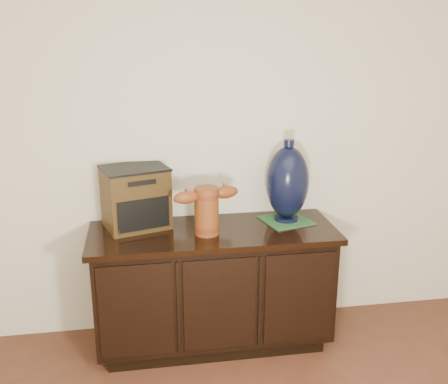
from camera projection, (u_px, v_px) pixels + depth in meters
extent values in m
plane|color=white|center=(206.00, 130.00, 3.19)|extent=(4.50, 0.00, 4.50)
cube|color=black|center=(214.00, 335.00, 3.31)|extent=(1.29, 0.45, 0.08)
cube|color=black|center=(213.00, 284.00, 3.20)|extent=(1.40, 0.50, 0.64)
cube|color=black|center=(213.00, 233.00, 3.10)|extent=(1.46, 0.56, 0.03)
cube|color=black|center=(136.00, 312.00, 2.89)|extent=(0.41, 0.01, 0.56)
cube|color=black|center=(220.00, 305.00, 2.96)|extent=(0.41, 0.01, 0.56)
cube|color=black|center=(299.00, 298.00, 3.03)|extent=(0.41, 0.01, 0.56)
cylinder|color=brown|center=(207.00, 211.00, 2.99)|extent=(0.17, 0.17, 0.28)
cylinder|color=#3F140C|center=(207.00, 228.00, 3.02)|extent=(0.18, 0.18, 0.03)
cylinder|color=#3F140C|center=(206.00, 195.00, 2.97)|extent=(0.18, 0.18, 0.03)
ellipsoid|color=brown|center=(186.00, 197.00, 2.92)|extent=(0.16, 0.11, 0.07)
ellipsoid|color=brown|center=(226.00, 192.00, 3.01)|extent=(0.16, 0.11, 0.07)
cube|color=#3B280E|center=(136.00, 198.00, 3.10)|extent=(0.42, 0.38, 0.36)
cube|color=black|center=(144.00, 214.00, 2.99)|extent=(0.29, 0.10, 0.18)
cube|color=black|center=(134.00, 168.00, 3.04)|extent=(0.44, 0.39, 0.01)
cube|color=#295C2F|center=(286.00, 220.00, 3.24)|extent=(0.33, 0.33, 0.01)
cylinder|color=black|center=(286.00, 218.00, 3.23)|extent=(0.15, 0.15, 0.02)
ellipsoid|color=black|center=(287.00, 182.00, 3.16)|extent=(0.32, 0.32, 0.44)
cylinder|color=black|center=(289.00, 143.00, 3.09)|extent=(0.06, 0.06, 0.04)
cylinder|color=#4F0D0E|center=(165.00, 216.00, 3.10)|extent=(0.06, 0.06, 0.16)
cylinder|color=silver|center=(165.00, 201.00, 3.07)|extent=(0.06, 0.06, 0.03)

